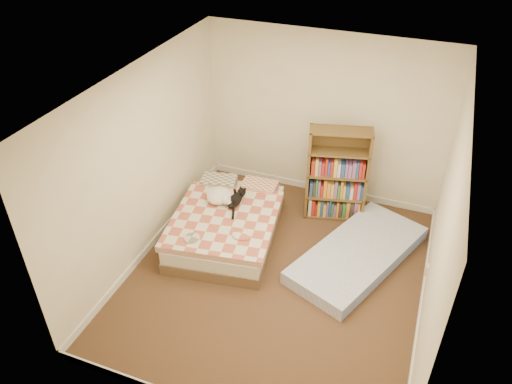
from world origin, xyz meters
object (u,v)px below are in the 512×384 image
(bookshelf, at_px, (336,184))
(white_dog, at_px, (219,196))
(bed, at_px, (228,223))
(floor_mattress, at_px, (358,254))
(black_cat, at_px, (236,199))

(bookshelf, relative_size, white_dog, 3.07)
(bed, relative_size, bookshelf, 1.42)
(floor_mattress, bearing_deg, white_dog, -157.77)
(bed, bearing_deg, floor_mattress, -3.82)
(bed, distance_m, floor_mattress, 1.77)
(bed, relative_size, white_dog, 4.35)
(bed, height_order, bookshelf, bookshelf)
(black_cat, bearing_deg, floor_mattress, 2.26)
(bed, height_order, floor_mattress, bed)
(bookshelf, bearing_deg, bed, -155.01)
(floor_mattress, relative_size, white_dog, 4.43)
(bed, xyz_separation_m, bookshelf, (1.24, 1.00, 0.30))
(bed, xyz_separation_m, white_dog, (-0.18, 0.14, 0.31))
(bed, height_order, black_cat, black_cat)
(black_cat, xyz_separation_m, white_dog, (-0.22, -0.06, 0.03))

